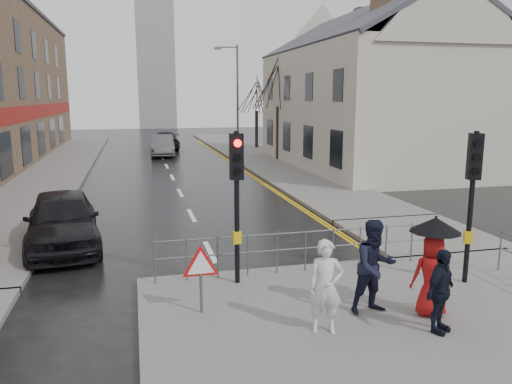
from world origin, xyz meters
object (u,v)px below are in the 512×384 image
pedestrian_a (326,287)px  pedestrian_b (375,267)px  car_parked (62,220)px  pedestrian_with_umbrella (433,261)px  car_mid (162,146)px  pedestrian_d (440,291)px

pedestrian_a → pedestrian_b: (1.22, 0.55, 0.08)m
pedestrian_b → car_parked: pedestrian_b is taller
pedestrian_with_umbrella → car_parked: 10.04m
pedestrian_a → car_mid: size_ratio=0.36×
pedestrian_a → pedestrian_d: bearing=0.9°
pedestrian_b → car_parked: bearing=129.2°
car_parked → pedestrian_b: bearing=-51.4°
car_mid → pedestrian_b: bearing=-84.4°
pedestrian_with_umbrella → pedestrian_d: bearing=-111.6°
pedestrian_a → car_parked: bearing=142.1°
pedestrian_with_umbrella → car_mid: (-3.39, 29.00, -0.46)m
pedestrian_b → pedestrian_d: 1.29m
car_parked → car_mid: 22.65m
pedestrian_a → pedestrian_d: size_ratio=1.10×
pedestrian_a → pedestrian_with_umbrella: (2.22, 0.18, 0.24)m
pedestrian_b → car_mid: bearing=88.5°
pedestrian_b → pedestrian_with_umbrella: size_ratio=0.96×
pedestrian_b → pedestrian_a: bearing=-161.9°
pedestrian_b → car_parked: size_ratio=0.38×
pedestrian_a → pedestrian_with_umbrella: bearing=19.5°
car_mid → pedestrian_a: bearing=-86.9°
pedestrian_d → pedestrian_b: bearing=94.2°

